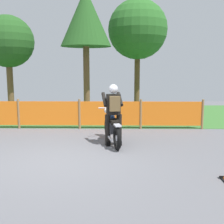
{
  "coord_description": "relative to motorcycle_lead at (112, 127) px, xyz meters",
  "views": [
    {
      "loc": [
        1.31,
        -6.38,
        2.12
      ],
      "look_at": [
        1.18,
        1.52,
        0.9
      ],
      "focal_mm": 45.71,
      "sensor_mm": 36.0,
      "label": 1
    }
  ],
  "objects": [
    {
      "name": "ground",
      "position": [
        -1.17,
        -1.54,
        -0.47
      ],
      "size": [
        24.0,
        24.0,
        0.02
      ],
      "primitive_type": "cube",
      "color": "#5B5B60"
    },
    {
      "name": "grass_verge",
      "position": [
        -1.17,
        5.15,
        -0.46
      ],
      "size": [
        24.0,
        6.39,
        0.01
      ],
      "primitive_type": "cube",
      "color": "#386B2D",
      "rests_on": "ground"
    },
    {
      "name": "barrier_fence",
      "position": [
        -1.17,
        1.95,
        0.08
      ],
      "size": [
        8.7,
        0.08,
        1.05
      ],
      "color": "olive",
      "rests_on": "ground"
    },
    {
      "name": "tree_leftmost",
      "position": [
        -4.76,
        5.12,
        2.81
      ],
      "size": [
        2.32,
        2.32,
        4.47
      ],
      "color": "brown",
      "rests_on": "ground"
    },
    {
      "name": "tree_near_left",
      "position": [
        -1.23,
        5.01,
        3.8
      ],
      "size": [
        2.25,
        2.25,
        5.56
      ],
      "color": "brown",
      "rests_on": "ground"
    },
    {
      "name": "tree_near_right",
      "position": [
        1.19,
        7.05,
        3.58
      ],
      "size": [
        3.02,
        3.02,
        5.58
      ],
      "color": "brown",
      "rests_on": "ground"
    },
    {
      "name": "motorcycle_lead",
      "position": [
        0.0,
        0.0,
        0.0
      ],
      "size": [
        0.68,
        1.99,
        0.95
      ],
      "rotation": [
        0.0,
        0.0,
        1.78
      ],
      "color": "black",
      "rests_on": "ground"
    },
    {
      "name": "rider_lead",
      "position": [
        0.05,
        -0.21,
        0.49
      ],
      "size": [
        0.63,
        0.74,
        1.69
      ],
      "rotation": [
        0.0,
        0.0,
        1.78
      ],
      "color": "black",
      "rests_on": "ground"
    }
  ]
}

